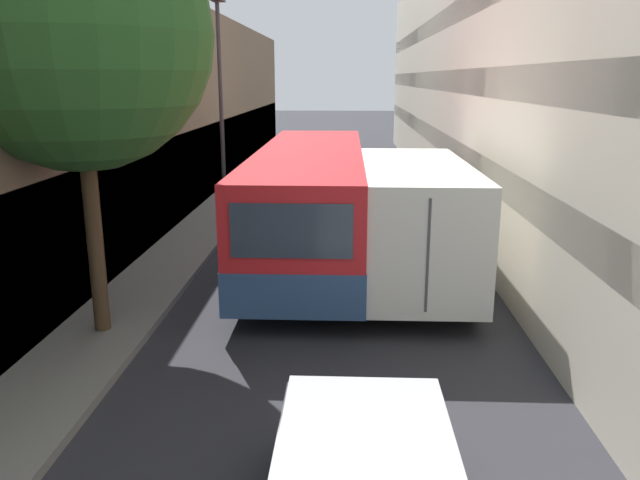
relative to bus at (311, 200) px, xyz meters
The scene contains 9 objects.
ground_plane 1.60m from the bus, ahead, with size 150.00×150.00×0.00m, color #2B2B30.
sidewalk_left 3.76m from the bus, behind, with size 1.72×60.00×0.15m.
building_left_shopfront 5.70m from the bus, behind, with size 2.40×60.00×7.12m.
building_right_apartment 6.29m from the bus, ahead, with size 2.40×60.00×9.50m.
bus is the anchor object (origin of this frame).
box_truck 2.82m from the bus, 33.98° to the right, with size 2.37×8.28×2.79m.
panel_van 10.22m from the bus, 93.63° to the left, with size 1.92×4.01×1.93m.
street_lamp 5.38m from the bus, 132.99° to the left, with size 0.36×0.80×6.81m.
street_tree_left 7.47m from the bus, 122.47° to the right, with size 4.45×4.45×7.34m.
Camera 1 is at (0.42, -0.94, 4.57)m, focal length 35.00 mm.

